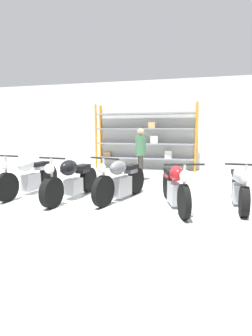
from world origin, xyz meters
TOP-DOWN VIEW (x-y plane):
  - ground_plane at (0.00, 0.00)m, footprint 30.00×30.00m
  - back_wall at (0.00, 5.44)m, footprint 30.00×0.08m
  - shelving_rack at (-0.43, 5.07)m, footprint 4.10×0.63m
  - motorcycle_white at (-2.40, 0.09)m, footprint 0.64×2.17m
  - motorcycle_black at (-1.16, -0.08)m, footprint 0.62×2.15m
  - motorcycle_grey at (-0.05, 0.15)m, footprint 0.87×1.97m
  - motorcycle_red at (1.18, -0.13)m, footprint 0.92×2.06m
  - motorcycle_silver at (2.49, 0.34)m, footprint 0.73×2.12m
  - person_browsing at (-0.10, 2.56)m, footprint 0.41×0.41m

SIDE VIEW (x-z plane):
  - ground_plane at x=0.00m, z-range 0.00..0.00m
  - motorcycle_silver at x=2.49m, z-range -0.05..0.93m
  - motorcycle_red at x=1.18m, z-range -0.05..0.94m
  - motorcycle_grey at x=-0.05m, z-range -0.06..0.97m
  - motorcycle_black at x=-1.16m, z-range -0.06..0.97m
  - motorcycle_white at x=-2.40m, z-range -0.06..0.98m
  - person_browsing at x=-0.10m, z-range 0.14..1.78m
  - shelving_rack at x=-0.43m, z-range -0.01..2.62m
  - back_wall at x=0.00m, z-range 0.00..3.60m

